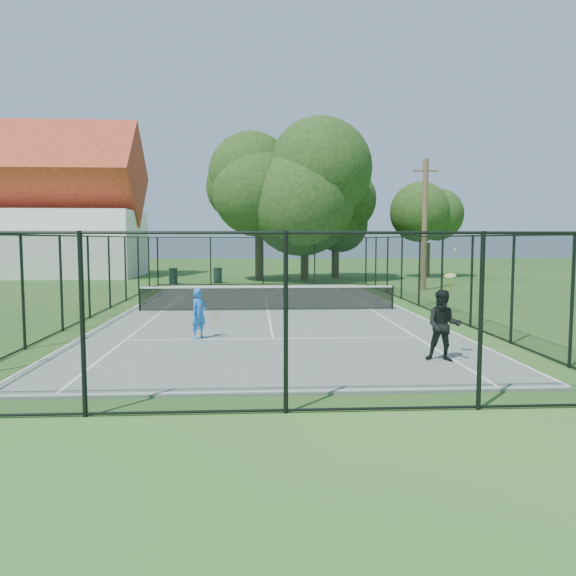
{
  "coord_description": "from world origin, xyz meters",
  "views": [
    {
      "loc": [
        -0.5,
        -22.03,
        2.87
      ],
      "look_at": [
        0.63,
        -3.0,
        1.2
      ],
      "focal_mm": 35.0,
      "sensor_mm": 36.0,
      "label": 1
    }
  ],
  "objects": [
    {
      "name": "trash_bin_left",
      "position": [
        -5.7,
        13.99,
        0.52
      ],
      "size": [
        0.58,
        0.58,
        1.02
      ],
      "color": "black",
      "rests_on": "ground"
    },
    {
      "name": "tree_far_right",
      "position": [
        12.25,
        19.12,
        3.7
      ],
      "size": [
        4.52,
        4.52,
        5.98
      ],
      "color": "#332114",
      "rests_on": "ground"
    },
    {
      "name": "utility_pole",
      "position": [
        8.99,
        9.0,
        3.71
      ],
      "size": [
        1.4,
        0.3,
        7.29
      ],
      "color": "#4C3823",
      "rests_on": "ground"
    },
    {
      "name": "tennis_net",
      "position": [
        0.0,
        0.0,
        0.58
      ],
      "size": [
        10.08,
        0.08,
        0.95
      ],
      "color": "black",
      "rests_on": "tennis_court"
    },
    {
      "name": "tennis_court",
      "position": [
        0.0,
        0.0,
        0.03
      ],
      "size": [
        11.0,
        24.0,
        0.06
      ],
      "primitive_type": "cube",
      "color": "slate",
      "rests_on": "ground"
    },
    {
      "name": "player_blue",
      "position": [
        -2.07,
        -6.27,
        0.77
      ],
      "size": [
        0.88,
        0.62,
        1.42
      ],
      "color": "blue",
      "rests_on": "tennis_court"
    },
    {
      "name": "fence",
      "position": [
        0.0,
        0.0,
        1.5
      ],
      "size": [
        13.1,
        26.1,
        3.0
      ],
      "color": "black",
      "rests_on": "ground"
    },
    {
      "name": "ground",
      "position": [
        0.0,
        0.0,
        0.0
      ],
      "size": [
        120.0,
        120.0,
        0.0
      ],
      "primitive_type": "plane",
      "color": "#215C1F"
    },
    {
      "name": "building",
      "position": [
        -17.0,
        22.0,
        4.93
      ],
      "size": [
        15.3,
        8.15,
        11.87
      ],
      "color": "silver",
      "rests_on": "ground"
    },
    {
      "name": "tree_near_right",
      "position": [
        5.47,
        19.38,
        4.53
      ],
      "size": [
        5.17,
        5.17,
        7.14
      ],
      "color": "#332114",
      "rests_on": "ground"
    },
    {
      "name": "player_black",
      "position": [
        3.83,
        -9.5,
        0.89
      ],
      "size": [
        0.97,
        1.1,
        2.58
      ],
      "color": "black",
      "rests_on": "tennis_court"
    },
    {
      "name": "trash_bin_right",
      "position": [
        -2.93,
        14.61,
        0.51
      ],
      "size": [
        0.58,
        0.58,
        1.01
      ],
      "color": "black",
      "rests_on": "ground"
    },
    {
      "name": "tree_near_left",
      "position": [
        -0.21,
        17.09,
        5.41
      ],
      "size": [
        6.75,
        6.75,
        8.8
      ],
      "color": "#332114",
      "rests_on": "ground"
    },
    {
      "name": "tree_near_mid",
      "position": [
        2.94,
        16.66,
        5.71
      ],
      "size": [
        7.09,
        7.09,
        9.27
      ],
      "color": "#332114",
      "rests_on": "ground"
    }
  ]
}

